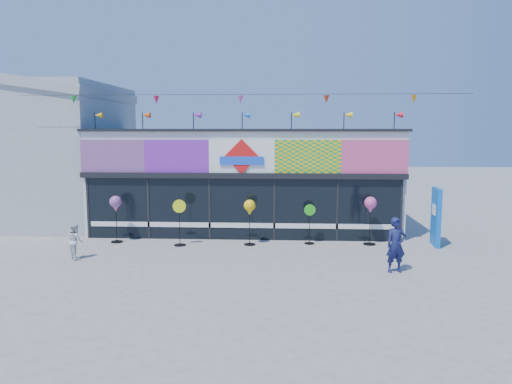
# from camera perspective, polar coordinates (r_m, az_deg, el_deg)

# --- Properties ---
(ground) EXTENTS (80.00, 80.00, 0.00)m
(ground) POSITION_cam_1_polar(r_m,az_deg,el_deg) (15.36, -2.68, -8.26)
(ground) COLOR slate
(ground) RESTS_ON ground
(kite_shop) EXTENTS (16.00, 5.70, 5.31)m
(kite_shop) POSITION_cam_1_polar(r_m,az_deg,el_deg) (20.82, -1.05, 1.58)
(kite_shop) COLOR white
(kite_shop) RESTS_ON ground
(neighbour_building) EXTENTS (8.18, 7.20, 6.87)m
(neighbour_building) POSITION_cam_1_polar(r_m,az_deg,el_deg) (24.61, -24.84, 4.48)
(neighbour_building) COLOR #A8ABAE
(neighbour_building) RESTS_ON ground
(blue_sign) EXTENTS (0.24, 1.03, 2.05)m
(blue_sign) POSITION_cam_1_polar(r_m,az_deg,el_deg) (18.64, 19.87, -2.68)
(blue_sign) COLOR blue
(blue_sign) RESTS_ON ground
(spinner_0) EXTENTS (0.43, 0.43, 1.71)m
(spinner_0) POSITION_cam_1_polar(r_m,az_deg,el_deg) (18.68, -15.74, -1.46)
(spinner_0) COLOR black
(spinner_0) RESTS_ON ground
(spinner_1) EXTENTS (0.46, 0.42, 1.64)m
(spinner_1) POSITION_cam_1_polar(r_m,az_deg,el_deg) (17.76, -8.73, -3.34)
(spinner_1) COLOR black
(spinner_1) RESTS_ON ground
(spinner_2) EXTENTS (0.41, 0.41, 1.62)m
(spinner_2) POSITION_cam_1_polar(r_m,az_deg,el_deg) (17.58, -0.73, -1.93)
(spinner_2) COLOR black
(spinner_2) RESTS_ON ground
(spinner_3) EXTENTS (0.40, 0.37, 1.43)m
(spinner_3) POSITION_cam_1_polar(r_m,az_deg,el_deg) (17.94, 6.15, -3.55)
(spinner_3) COLOR black
(spinner_3) RESTS_ON ground
(spinner_4) EXTENTS (0.44, 0.44, 1.72)m
(spinner_4) POSITION_cam_1_polar(r_m,az_deg,el_deg) (18.07, 12.94, -1.61)
(spinner_4) COLOR black
(spinner_4) RESTS_ON ground
(adult_man) EXTENTS (0.65, 0.50, 1.60)m
(adult_man) POSITION_cam_1_polar(r_m,az_deg,el_deg) (14.90, 15.71, -5.85)
(adult_man) COLOR #171B48
(adult_man) RESTS_ON ground
(child) EXTENTS (0.60, 0.64, 1.15)m
(child) POSITION_cam_1_polar(r_m,az_deg,el_deg) (16.87, -19.93, -5.27)
(child) COLOR silver
(child) RESTS_ON ground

